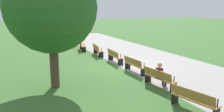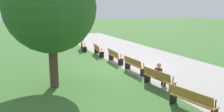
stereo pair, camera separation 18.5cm
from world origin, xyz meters
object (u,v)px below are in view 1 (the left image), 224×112
(bench_1, at_px, (67,42))
(bench_2, at_px, (82,45))
(trash_bin, at_px, (56,38))
(bench_5, at_px, (134,65))
(bench_6, at_px, (159,78))
(bench_7, at_px, (193,99))
(bench_0, at_px, (54,39))
(bench_3, at_px, (97,50))
(person_seated, at_px, (161,74))
(tree_0, at_px, (51,7))
(bench_4, at_px, (114,56))

(bench_1, distance_m, bench_2, 2.79)
(bench_2, relative_size, trash_bin, 2.41)
(bench_1, distance_m, bench_5, 11.11)
(bench_2, relative_size, bench_6, 1.01)
(bench_5, distance_m, bench_7, 5.57)
(bench_6, bearing_deg, bench_0, 179.97)
(bench_0, relative_size, bench_3, 1.00)
(person_seated, xyz_separation_m, tree_0, (-2.05, -4.70, 3.16))
(bench_3, bearing_deg, bench_7, 4.64)
(person_seated, height_order, tree_0, tree_0)
(bench_3, xyz_separation_m, trash_bin, (-9.65, -1.49, -0.07))
(bench_0, bearing_deg, bench_3, 34.68)
(bench_4, xyz_separation_m, bench_5, (2.79, -0.00, 0.00))
(bench_0, distance_m, tree_0, 14.94)
(bench_1, xyz_separation_m, bench_3, (5.46, 1.11, 0.00))
(bench_3, bearing_deg, bench_0, -159.22)
(person_seated, relative_size, trash_bin, 1.49)
(bench_7, distance_m, tree_0, 7.18)
(bench_2, height_order, trash_bin, bench_2)
(bench_1, height_order, trash_bin, bench_1)
(trash_bin, bearing_deg, bench_1, 5.09)
(bench_3, distance_m, bench_6, 8.35)
(bench_1, distance_m, tree_0, 12.64)
(person_seated, bearing_deg, bench_0, -179.53)
(trash_bin, bearing_deg, bench_2, 8.57)
(bench_6, xyz_separation_m, bench_7, (2.75, -0.45, 0.00))
(bench_1, height_order, person_seated, person_seated)
(bench_6, distance_m, trash_bin, 18.06)
(bench_0, distance_m, bench_1, 2.79)
(bench_5, bearing_deg, bench_1, -175.40)
(bench_1, xyz_separation_m, person_seated, (13.74, 1.25, 0.16))
(bench_6, bearing_deg, tree_0, -121.77)
(bench_4, height_order, bench_5, same)
(bench_0, distance_m, bench_5, 13.85)
(bench_0, xyz_separation_m, bench_5, (13.67, 2.22, 0.00))
(bench_2, xyz_separation_m, person_seated, (11.03, 0.58, 0.16))
(bench_7, relative_size, person_seated, 1.62)
(bench_2, bearing_deg, bench_4, 18.50)
(bench_5, relative_size, bench_6, 0.99)
(bench_0, xyz_separation_m, trash_bin, (-1.55, 0.51, -0.07))
(bench_3, height_order, trash_bin, bench_3)
(tree_0, bearing_deg, bench_4, 125.82)
(bench_2, xyz_separation_m, trash_bin, (-6.90, -1.04, -0.07))
(bench_4, bearing_deg, bench_3, -173.07)
(trash_bin, bearing_deg, bench_7, 2.87)
(bench_1, bearing_deg, bench_2, 30.05)
(bench_6, bearing_deg, person_seated, 108.47)
(bench_1, relative_size, person_seated, 1.62)
(person_seated, bearing_deg, bench_2, 176.08)
(bench_0, bearing_deg, bench_7, 25.45)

